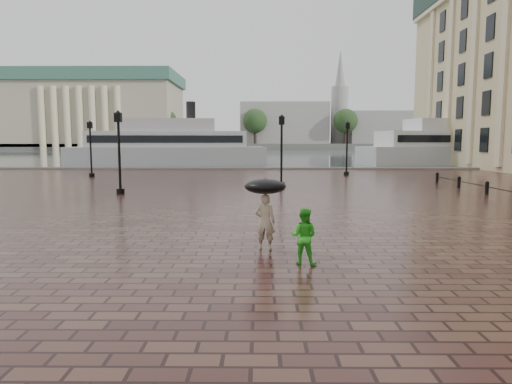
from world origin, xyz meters
TOP-DOWN VIEW (x-y plane):
  - ground at (0.00, 0.00)m, footprint 300.00×300.00m
  - harbour_water at (0.00, 92.00)m, footprint 240.00×240.00m
  - quay_edge at (0.00, 32.00)m, footprint 80.00×0.60m
  - far_shore at (0.00, 160.00)m, footprint 300.00×60.00m
  - museum at (-55.00, 144.61)m, footprint 57.00×32.50m
  - distant_skyline at (48.14, 150.00)m, footprint 102.50×22.00m
  - far_trees at (0.00, 138.00)m, footprint 188.00×8.00m
  - street_lamps at (-1.50, 17.50)m, footprint 21.44×14.44m
  - adult_pedestrian at (1.78, -2.79)m, footprint 0.60×0.44m
  - child_pedestrian at (2.67, -4.23)m, footprint 0.77×0.68m
  - ferry_near at (-9.25, 39.44)m, footprint 23.35×8.15m
  - ferry_far at (25.38, 42.09)m, footprint 23.84×10.78m
  - umbrella at (1.78, -2.79)m, footprint 1.10×1.10m

SIDE VIEW (x-z plane):
  - ground at x=0.00m, z-range 0.00..0.00m
  - harbour_water at x=0.00m, z-range 0.00..0.00m
  - quay_edge at x=0.00m, z-range -0.15..0.15m
  - child_pedestrian at x=2.67m, z-range 0.00..1.33m
  - adult_pedestrian at x=1.78m, z-range 0.00..1.50m
  - far_shore at x=0.00m, z-range 0.00..2.00m
  - umbrella at x=1.78m, z-range 1.15..2.24m
  - ferry_near at x=-9.25m, z-range -1.50..6.00m
  - ferry_far at x=25.38m, z-range -1.52..6.09m
  - street_lamps at x=-1.50m, z-range 0.13..4.53m
  - far_trees at x=0.00m, z-range 2.67..16.17m
  - distant_skyline at x=48.14m, z-range -7.05..25.95m
  - museum at x=-55.00m, z-range 0.91..26.91m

